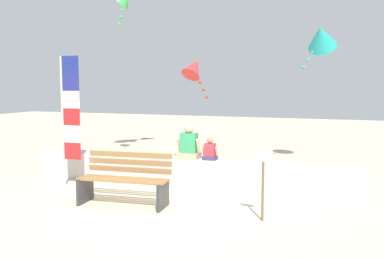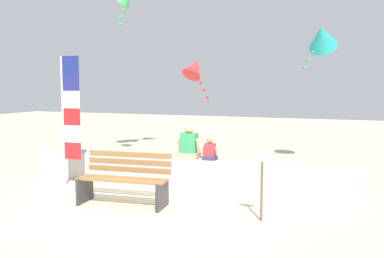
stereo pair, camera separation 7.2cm
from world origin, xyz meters
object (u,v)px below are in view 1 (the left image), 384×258
Objects in this scene: person_adult at (189,145)px; sign_post at (263,178)px; kite_teal at (321,37)px; park_bench at (125,181)px; flag_banner at (68,113)px; person_child at (210,151)px; kite_red at (194,68)px.

sign_post is (1.81, -1.62, -0.20)m from person_adult.
park_bench is at bearing -123.22° from kite_teal.
person_adult is 2.50m from flag_banner.
person_adult is (0.60, 1.55, 0.45)m from park_bench.
flag_banner is (-2.73, -0.79, 0.74)m from person_child.
flag_banner is at bearing -120.57° from kite_red.
person_adult is at bearing -72.61° from kite_red.
flag_banner reaches higher than sign_post.
kite_red reaches higher than flag_banner.
kite_red reaches higher than sign_post.
kite_red is at bearing 118.11° from person_child.
kite_red reaches higher than person_child.
kite_teal is at bearing 56.78° from park_bench.
sign_post is at bearing -56.15° from kite_red.
person_child is 0.42× the size of kite_red.
sign_post is at bearing -96.28° from kite_teal.
person_child is 2.85m from kite_red.
person_adult is 2.65m from kite_red.
person_adult is 0.60× the size of kite_teal.
park_bench is at bearing 178.31° from sign_post.
sign_post is at bearing -1.69° from park_bench.
kite_teal is at bearing 51.29° from person_adult.
kite_red is (-0.04, 3.57, 2.06)m from park_bench.
park_bench is 2.24× the size of person_adult.
person_child reaches higher than park_bench.
kite_teal is (2.30, 2.87, 2.33)m from person_adult.
kite_teal reaches higher than park_bench.
park_bench is at bearing -123.83° from person_child.
kite_red is at bearing -163.68° from kite_teal.
park_bench is 2.15m from flag_banner.
flag_banner is at bearing 168.51° from sign_post.
kite_teal is 5.19m from sign_post.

